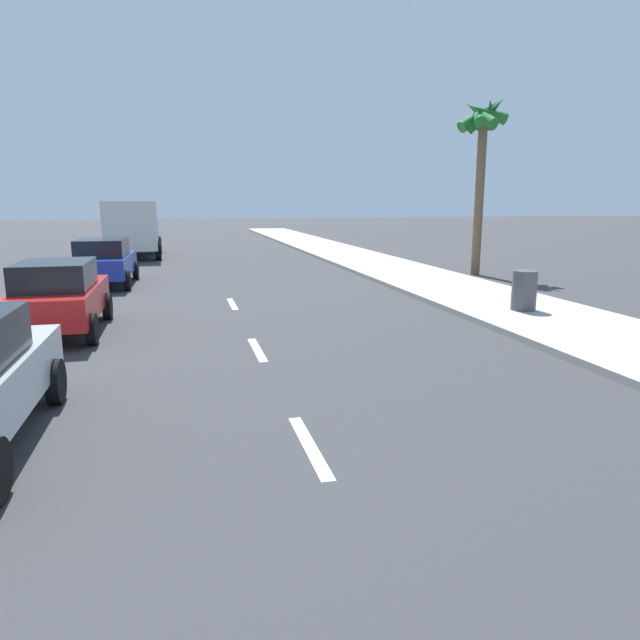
{
  "coord_description": "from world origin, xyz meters",
  "views": [
    {
      "loc": [
        -1.38,
        5.67,
        2.82
      ],
      "look_at": [
        0.59,
        13.62,
        1.1
      ],
      "focal_mm": 32.06,
      "sensor_mm": 36.0,
      "label": 1
    }
  ],
  "objects_px": {
    "parked_car_blue": "(104,261)",
    "palm_tree_far": "(483,133)",
    "parked_car_red": "(58,295)",
    "delivery_truck": "(133,227)",
    "trash_bin_far": "(524,290)"
  },
  "relations": [
    {
      "from": "parked_car_blue",
      "to": "palm_tree_far",
      "type": "height_order",
      "value": "palm_tree_far"
    },
    {
      "from": "parked_car_red",
      "to": "palm_tree_far",
      "type": "bearing_deg",
      "value": 27.03
    },
    {
      "from": "palm_tree_far",
      "to": "trash_bin_far",
      "type": "xyz_separation_m",
      "value": [
        -2.84,
        -7.56,
        -4.63
      ]
    },
    {
      "from": "parked_car_red",
      "to": "trash_bin_far",
      "type": "relative_size",
      "value": 3.89
    },
    {
      "from": "parked_car_red",
      "to": "delivery_truck",
      "type": "xyz_separation_m",
      "value": [
        0.35,
        17.43,
        0.67
      ]
    },
    {
      "from": "delivery_truck",
      "to": "trash_bin_far",
      "type": "height_order",
      "value": "delivery_truck"
    },
    {
      "from": "parked_car_blue",
      "to": "palm_tree_far",
      "type": "xyz_separation_m",
      "value": [
        13.59,
        -0.43,
        4.42
      ]
    },
    {
      "from": "parked_car_blue",
      "to": "delivery_truck",
      "type": "distance_m",
      "value": 10.11
    },
    {
      "from": "parked_car_red",
      "to": "delivery_truck",
      "type": "height_order",
      "value": "delivery_truck"
    },
    {
      "from": "trash_bin_far",
      "to": "parked_car_blue",
      "type": "bearing_deg",
      "value": 143.38
    },
    {
      "from": "delivery_truck",
      "to": "trash_bin_far",
      "type": "xyz_separation_m",
      "value": [
        10.48,
        -18.07,
        -0.87
      ]
    },
    {
      "from": "palm_tree_far",
      "to": "parked_car_red",
      "type": "bearing_deg",
      "value": -153.18
    },
    {
      "from": "palm_tree_far",
      "to": "parked_car_blue",
      "type": "bearing_deg",
      "value": 178.17
    },
    {
      "from": "parked_car_blue",
      "to": "palm_tree_far",
      "type": "bearing_deg",
      "value": -0.1
    },
    {
      "from": "parked_car_red",
      "to": "trash_bin_far",
      "type": "bearing_deg",
      "value": -3.19
    }
  ]
}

